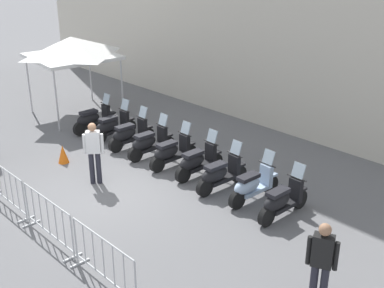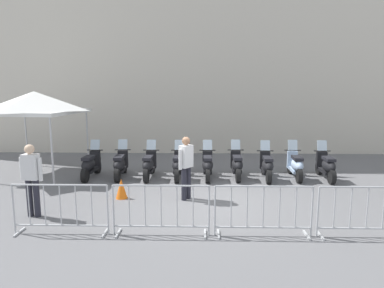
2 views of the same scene
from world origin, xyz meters
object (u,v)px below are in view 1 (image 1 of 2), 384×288
(barrier_segment_2, at_px, (48,220))
(officer_mid_plaza, at_px, (321,261))
(canopy_tent, at_px, (71,48))
(traffic_cone, at_px, (63,154))
(motorcycle_0, at_px, (93,119))
(barrier_segment_1, at_px, (6,188))
(motorcycle_7, at_px, (252,185))
(officer_by_barriers, at_px, (94,150))
(motorcycle_2, at_px, (130,134))
(motorcycle_8, at_px, (282,201))
(barrier_segment_3, at_px, (104,262))
(motorcycle_1, at_px, (113,126))
(motorcycle_4, at_px, (172,152))
(motorcycle_5, at_px, (197,161))
(motorcycle_6, at_px, (220,174))
(motorcycle_3, at_px, (149,143))

(barrier_segment_2, distance_m, officer_mid_plaza, 5.77)
(canopy_tent, xyz_separation_m, traffic_cone, (3.83, -2.26, -2.24))
(motorcycle_0, distance_m, barrier_segment_1, 5.29)
(motorcycle_7, xyz_separation_m, barrier_segment_1, (-3.48, -4.97, 0.07))
(officer_by_barriers, bearing_deg, motorcycle_2, 128.15)
(motorcycle_8, xyz_separation_m, barrier_segment_2, (-2.39, -4.74, 0.07))
(motorcycle_8, bearing_deg, canopy_tent, -176.93)
(motorcycle_2, distance_m, barrier_segment_3, 6.78)
(motorcycle_7, relative_size, traffic_cone, 3.14)
(motorcycle_1, height_order, motorcycle_4, same)
(motorcycle_7, bearing_deg, motorcycle_4, -172.22)
(motorcycle_5, distance_m, motorcycle_8, 2.96)
(motorcycle_1, height_order, motorcycle_6, same)
(barrier_segment_1, bearing_deg, canopy_tent, 140.88)
(motorcycle_2, bearing_deg, motorcycle_6, 5.81)
(motorcycle_5, bearing_deg, officer_by_barriers, -119.18)
(canopy_tent, bearing_deg, barrier_segment_2, -29.20)
(barrier_segment_1, bearing_deg, motorcycle_5, 72.31)
(canopy_tent, bearing_deg, motorcycle_6, 2.13)
(officer_by_barriers, height_order, traffic_cone, officer_by_barriers)
(barrier_segment_2, bearing_deg, motorcycle_3, 120.78)
(motorcycle_8, bearing_deg, barrier_segment_1, -131.97)
(canopy_tent, bearing_deg, barrier_segment_1, -39.12)
(motorcycle_8, distance_m, barrier_segment_2, 5.31)
(motorcycle_2, bearing_deg, motorcycle_1, -176.39)
(motorcycle_0, distance_m, officer_by_barriers, 3.97)
(motorcycle_5, distance_m, canopy_tent, 7.28)
(traffic_cone, bearing_deg, motorcycle_4, 47.74)
(motorcycle_1, xyz_separation_m, traffic_cone, (0.77, -2.09, -0.18))
(motorcycle_7, xyz_separation_m, barrier_segment_2, (-1.40, -4.74, 0.07))
(motorcycle_5, bearing_deg, motorcycle_7, 6.11)
(motorcycle_0, relative_size, motorcycle_5, 1.00)
(motorcycle_4, xyz_separation_m, barrier_segment_1, (-0.55, -4.57, 0.07))
(barrier_segment_2, relative_size, officer_mid_plaza, 1.15)
(motorcycle_4, height_order, officer_mid_plaza, officer_mid_plaza)
(barrier_segment_3, bearing_deg, motorcycle_6, 110.99)
(canopy_tent, bearing_deg, barrier_segment_3, -22.51)
(motorcycle_0, bearing_deg, barrier_segment_2, -35.26)
(motorcycle_2, height_order, barrier_segment_1, motorcycle_2)
(motorcycle_7, xyz_separation_m, officer_by_barriers, (-3.31, -2.64, 0.53))
(motorcycle_4, xyz_separation_m, barrier_segment_2, (1.53, -4.34, 0.07))
(motorcycle_1, xyz_separation_m, motorcycle_7, (5.87, 0.70, 0.00))
(officer_by_barriers, xyz_separation_m, canopy_tent, (-5.61, 2.11, 1.54))
(officer_by_barriers, bearing_deg, motorcycle_3, 105.73)
(motorcycle_3, xyz_separation_m, canopy_tent, (-5.02, -0.00, 2.06))
(motorcycle_0, bearing_deg, officer_mid_plaza, -4.91)
(barrier_segment_1, bearing_deg, motorcycle_1, 119.26)
(motorcycle_3, height_order, canopy_tent, canopy_tent)
(canopy_tent, bearing_deg, traffic_cone, -30.50)
(motorcycle_4, relative_size, motorcycle_8, 1.00)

